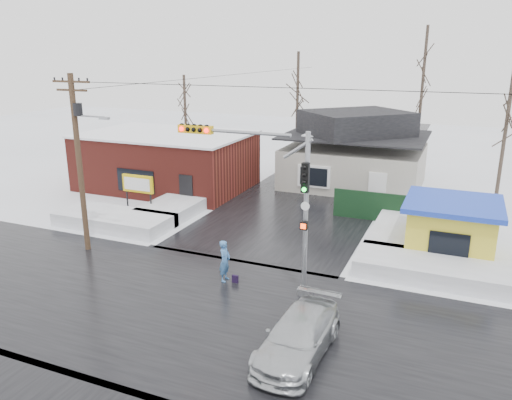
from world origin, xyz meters
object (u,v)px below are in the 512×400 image
at_px(traffic_signal, 270,189).
at_px(kiosk, 451,228).
at_px(car, 298,336).
at_px(pedestrian, 225,261).
at_px(utility_pole, 79,154).
at_px(marquee_sign, 138,185).

relative_size(traffic_signal, kiosk, 1.52).
xyz_separation_m(traffic_signal, car, (2.73, -4.26, -3.83)).
xyz_separation_m(kiosk, pedestrian, (-9.19, -7.07, -0.51)).
bearing_deg(traffic_signal, kiosk, 44.84).
xyz_separation_m(utility_pole, kiosk, (17.43, 6.49, -3.65)).
relative_size(marquee_sign, kiosk, 0.55).
height_order(traffic_signal, kiosk, traffic_signal).
distance_m(traffic_signal, pedestrian, 4.16).
xyz_separation_m(kiosk, car, (-4.34, -11.28, -0.76)).
distance_m(marquee_sign, pedestrian, 11.44).
distance_m(marquee_sign, car, 17.84).
bearing_deg(marquee_sign, traffic_signal, -29.72).
distance_m(traffic_signal, marquee_sign, 13.42).
xyz_separation_m(traffic_signal, marquee_sign, (-11.43, 6.53, -2.62)).
distance_m(utility_pole, car, 14.62).
xyz_separation_m(marquee_sign, pedestrian, (9.31, -6.57, -0.96)).
distance_m(utility_pole, pedestrian, 9.25).
bearing_deg(kiosk, marquee_sign, -178.45).
distance_m(utility_pole, kiosk, 18.95).
xyz_separation_m(marquee_sign, kiosk, (18.50, 0.50, -0.46)).
height_order(utility_pole, marquee_sign, utility_pole).
height_order(kiosk, car, kiosk).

